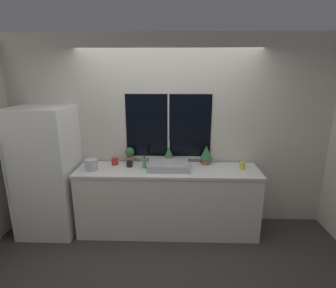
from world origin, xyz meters
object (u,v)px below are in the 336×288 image
(sink, at_px, (168,165))
(mug_black, at_px, (130,164))
(refrigerator, at_px, (47,171))
(mug_red, at_px, (115,161))
(mug_yellow, at_px, (242,165))
(potted_plant_right, at_px, (206,154))
(soap_bottle, at_px, (144,162))
(kettle, at_px, (91,164))
(potted_plant_center, at_px, (169,155))
(potted_plant_left, at_px, (130,155))

(sink, distance_m, mug_black, 0.54)
(refrigerator, distance_m, mug_red, 0.92)
(mug_yellow, bearing_deg, potted_plant_right, 160.13)
(mug_red, bearing_deg, mug_black, -18.94)
(sink, xyz_separation_m, soap_bottle, (-0.33, 0.01, 0.03))
(potted_plant_right, distance_m, mug_red, 1.29)
(sink, bearing_deg, soap_bottle, 178.96)
(kettle, bearing_deg, sink, 4.40)
(sink, xyz_separation_m, potted_plant_center, (0.00, 0.19, 0.08))
(mug_yellow, bearing_deg, kettle, -177.09)
(sink, bearing_deg, kettle, -175.60)
(sink, distance_m, soap_bottle, 0.33)
(sink, xyz_separation_m, potted_plant_right, (0.53, 0.19, 0.11))
(soap_bottle, relative_size, kettle, 1.13)
(mug_yellow, bearing_deg, mug_black, 178.96)
(sink, distance_m, mug_yellow, 1.00)
(potted_plant_right, height_order, soap_bottle, potted_plant_right)
(potted_plant_right, height_order, mug_red, potted_plant_right)
(soap_bottle, relative_size, mug_yellow, 2.08)
(mug_yellow, bearing_deg, soap_bottle, -179.22)
(mug_red, bearing_deg, sink, -9.54)
(soap_bottle, distance_m, kettle, 0.70)
(mug_black, xyz_separation_m, mug_yellow, (1.54, -0.03, 0.01))
(mug_red, bearing_deg, mug_yellow, -3.36)
(potted_plant_left, distance_m, kettle, 0.54)
(sink, xyz_separation_m, mug_red, (-0.76, 0.13, 0.00))
(soap_bottle, relative_size, mug_black, 2.34)
(refrigerator, relative_size, potted_plant_left, 7.50)
(sink, distance_m, potted_plant_left, 0.60)
(sink, relative_size, potted_plant_right, 2.00)
(sink, height_order, potted_plant_left, sink)
(refrigerator, bearing_deg, potted_plant_right, 6.08)
(mug_yellow, bearing_deg, mug_red, 176.64)
(potted_plant_left, bearing_deg, soap_bottle, -39.51)
(refrigerator, xyz_separation_m, soap_bottle, (1.33, 0.04, 0.13))
(soap_bottle, xyz_separation_m, kettle, (-0.70, -0.08, -0.00))
(refrigerator, distance_m, potted_plant_center, 1.68)
(potted_plant_center, relative_size, mug_yellow, 2.62)
(potted_plant_left, bearing_deg, mug_yellow, -6.26)
(soap_bottle, bearing_deg, potted_plant_right, 12.47)
(potted_plant_left, bearing_deg, mug_red, -161.49)
(potted_plant_left, height_order, mug_red, potted_plant_left)
(potted_plant_right, height_order, kettle, potted_plant_right)
(refrigerator, height_order, potted_plant_left, refrigerator)
(sink, bearing_deg, mug_red, 170.46)
(soap_bottle, height_order, mug_black, soap_bottle)
(mug_black, bearing_deg, refrigerator, -175.41)
(refrigerator, bearing_deg, mug_red, 10.41)
(potted_plant_center, relative_size, potted_plant_right, 0.90)
(soap_bottle, xyz_separation_m, mug_black, (-0.21, 0.05, -0.04))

